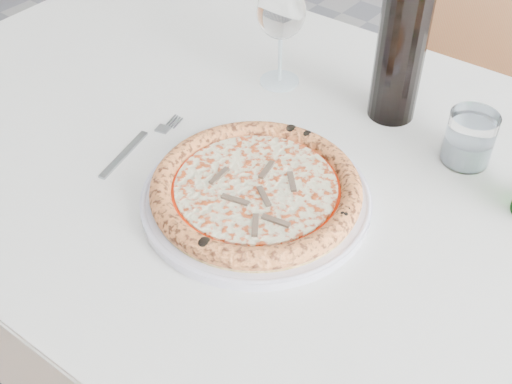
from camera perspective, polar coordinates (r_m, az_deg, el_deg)
dining_table at (r=1.03m, az=3.49°, el=-1.38°), size 1.56×0.96×0.76m
chair_far at (r=1.68m, az=20.84°, el=8.71°), size 0.60×0.60×0.93m
plate at (r=0.91m, az=0.00°, el=-0.52°), size 0.33×0.33×0.02m
pizza at (r=0.90m, az=-0.00°, el=0.30°), size 0.30×0.30×0.03m
fork at (r=1.03m, az=-10.49°, el=4.09°), size 0.04×0.18×0.00m
wine_glass at (r=1.11m, az=2.26°, el=15.55°), size 0.08×0.08×0.18m
tumbler at (r=1.02m, az=18.40°, el=4.30°), size 0.07×0.07×0.08m
wine_bottle at (r=1.04m, az=12.87°, el=12.91°), size 0.08×0.08×0.32m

